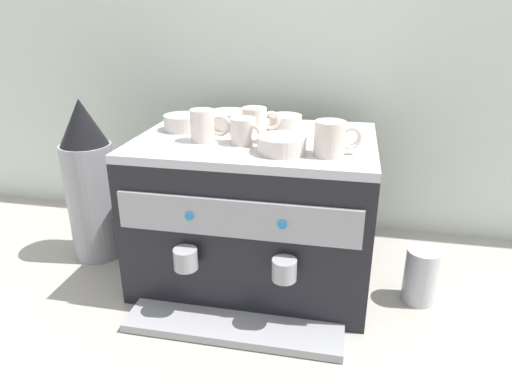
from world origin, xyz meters
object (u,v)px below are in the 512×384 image
at_px(ceramic_cup_0, 244,131).
at_px(coffee_grinder, 90,183).
at_px(ceramic_cup_3, 204,125).
at_px(ceramic_cup_1, 331,138).
at_px(ceramic_bowl_0, 285,122).
at_px(milk_pitcher, 421,276).
at_px(ceramic_bowl_2, 183,123).
at_px(ceramic_bowl_3, 229,119).
at_px(ceramic_cup_2, 256,120).
at_px(espresso_machine, 256,210).
at_px(ceramic_bowl_1, 282,145).

bearing_deg(ceramic_cup_0, coffee_grinder, 171.56).
height_order(ceramic_cup_3, coffee_grinder, same).
bearing_deg(ceramic_cup_1, coffee_grinder, 169.99).
bearing_deg(ceramic_cup_0, ceramic_bowl_0, 65.47).
bearing_deg(ceramic_cup_0, milk_pitcher, 1.52).
xyz_separation_m(ceramic_cup_1, ceramic_bowl_2, (-0.41, 0.15, -0.02)).
relative_size(ceramic_bowl_0, ceramic_bowl_3, 0.83).
bearing_deg(milk_pitcher, ceramic_cup_2, 168.29).
relative_size(espresso_machine, ceramic_bowl_3, 5.57).
bearing_deg(ceramic_cup_3, milk_pitcher, 0.58).
distance_m(espresso_machine, ceramic_bowl_1, 0.26).
bearing_deg(ceramic_bowl_1, ceramic_cup_0, 152.77).
xyz_separation_m(ceramic_bowl_1, milk_pitcher, (0.36, 0.06, -0.35)).
relative_size(ceramic_cup_2, ceramic_cup_3, 1.00).
height_order(espresso_machine, ceramic_bowl_1, ceramic_bowl_1).
xyz_separation_m(ceramic_cup_1, ceramic_bowl_0, (-0.14, 0.22, -0.02)).
relative_size(espresso_machine, coffee_grinder, 1.27).
bearing_deg(milk_pitcher, ceramic_cup_0, -178.48).
relative_size(ceramic_bowl_0, ceramic_bowl_1, 0.79).
relative_size(ceramic_cup_2, milk_pitcher, 0.69).
bearing_deg(milk_pitcher, ceramic_bowl_1, -169.90).
xyz_separation_m(ceramic_bowl_3, coffee_grinder, (-0.40, -0.09, -0.19)).
bearing_deg(milk_pitcher, ceramic_cup_1, -165.60).
height_order(espresso_machine, ceramic_bowl_0, ceramic_bowl_0).
bearing_deg(ceramic_bowl_2, milk_pitcher, -7.64).
height_order(espresso_machine, ceramic_bowl_2, ceramic_bowl_2).
bearing_deg(ceramic_cup_1, ceramic_bowl_2, 159.63).
bearing_deg(ceramic_bowl_3, coffee_grinder, -167.99).
distance_m(ceramic_cup_1, ceramic_bowl_1, 0.11).
height_order(coffee_grinder, milk_pitcher, coffee_grinder).
relative_size(ceramic_bowl_2, ceramic_bowl_3, 0.95).
distance_m(ceramic_cup_2, ceramic_bowl_0, 0.09).
bearing_deg(espresso_machine, ceramic_bowl_3, 134.61).
height_order(ceramic_cup_1, milk_pitcher, ceramic_cup_1).
bearing_deg(ceramic_cup_1, milk_pitcher, 14.40).
xyz_separation_m(ceramic_cup_1, ceramic_cup_2, (-0.20, 0.16, -0.01)).
height_order(ceramic_cup_3, ceramic_bowl_2, ceramic_cup_3).
xyz_separation_m(ceramic_cup_2, ceramic_cup_3, (-0.11, -0.10, 0.01)).
bearing_deg(espresso_machine, ceramic_cup_2, 100.80).
bearing_deg(ceramic_cup_0, ceramic_bowl_2, 152.74).
bearing_deg(ceramic_bowl_3, ceramic_bowl_0, 4.04).
xyz_separation_m(ceramic_cup_2, coffee_grinder, (-0.49, -0.03, -0.20)).
relative_size(espresso_machine, milk_pitcher, 4.14).
xyz_separation_m(ceramic_cup_1, ceramic_bowl_3, (-0.29, 0.21, -0.02)).
bearing_deg(coffee_grinder, ceramic_bowl_0, 9.81).
height_order(ceramic_cup_0, milk_pitcher, ceramic_cup_0).
distance_m(ceramic_bowl_3, milk_pitcher, 0.66).
height_order(ceramic_cup_0, ceramic_bowl_2, ceramic_cup_0).
xyz_separation_m(ceramic_cup_0, ceramic_cup_1, (0.21, -0.05, 0.01)).
relative_size(ceramic_bowl_3, milk_pitcher, 0.74).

